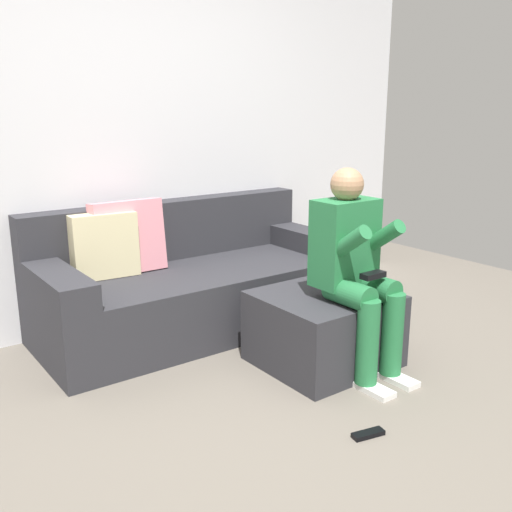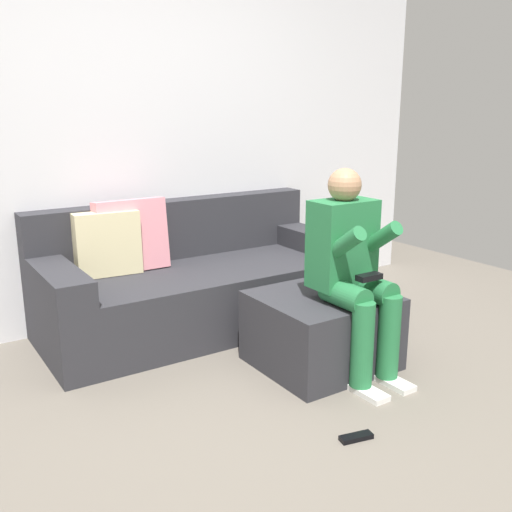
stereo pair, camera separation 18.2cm
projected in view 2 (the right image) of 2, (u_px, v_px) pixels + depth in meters
The scene contains 6 objects.
ground_plane at pixel (309, 445), 2.50m from camera, with size 6.47×6.47×0.00m, color #6B6359.
wall_back at pixel (125, 111), 3.75m from camera, with size 4.98×0.10×2.80m, color silver.
couch_sectional at pixel (192, 282), 3.81m from camera, with size 2.03×0.85×0.87m.
ottoman at pixel (322, 330), 3.25m from camera, with size 0.70×0.65×0.41m, color #2D2D33.
person_seated at pixel (353, 266), 3.04m from camera, with size 0.34×0.56×1.12m.
remote_near_ottoman at pixel (356, 437), 2.54m from camera, with size 0.15×0.05×0.02m, color black.
Camera 2 is at (-1.40, -1.73, 1.42)m, focal length 40.41 mm.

